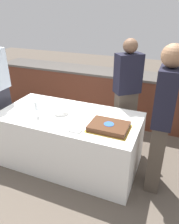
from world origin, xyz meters
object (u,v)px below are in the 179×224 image
Objects in this scene: cake at (109,127)px; wine_glass at (36,107)px; person_seated_right at (162,121)px; plate_stack at (61,112)px; person_cutting_cake at (126,96)px.

cake is 0.94m from wine_glass.
cake is 0.58m from person_seated_right.
plate_stack is at bearing -90.27° from person_seated_right.
person_cutting_cake reaches higher than wine_glass.
plate_stack is 0.11× the size of person_seated_right.
plate_stack is 0.96m from person_cutting_cake.
wine_glass is 1.26m from person_cutting_cake.
person_seated_right is at bearing 6.59° from wine_glass.
wine_glass is 0.12× the size of person_seated_right.
plate_stack is 1.25m from person_seated_right.
cake is at bearing -10.96° from plate_stack.
plate_stack is 0.12× the size of person_cutting_cake.
cake is 0.70m from plate_stack.
person_cutting_cake is 0.96× the size of person_seated_right.
person_cutting_cake reaches higher than cake.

